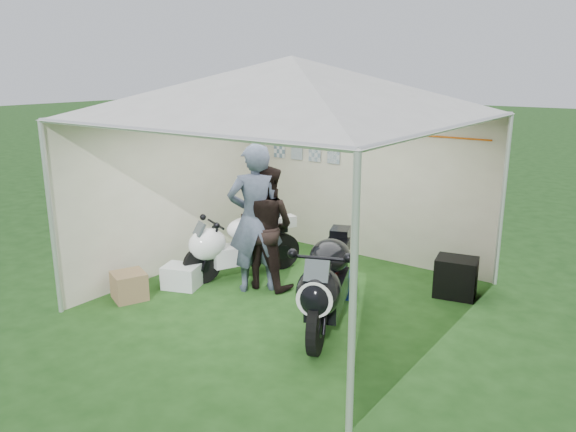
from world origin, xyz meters
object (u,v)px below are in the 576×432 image
canopy_tent (293,93)px  motorcycle_black (327,281)px  person_blue_jacket (255,218)px  paddock_stand (339,284)px  crate_0 (182,276)px  crate_1 (129,286)px  equipment_box (456,277)px  person_dark_jacket (266,227)px  motorcycle_white (237,244)px

canopy_tent → motorcycle_black: size_ratio=2.88×
canopy_tent → person_blue_jacket: size_ratio=2.89×
paddock_stand → crate_0: (-1.87, -0.98, -0.01)m
motorcycle_black → crate_1: 2.62m
paddock_stand → canopy_tent: bearing=-143.9°
canopy_tent → equipment_box: bearing=36.1°
paddock_stand → crate_0: size_ratio=0.92×
person_dark_jacket → crate_1: (-1.15, -1.37, -0.65)m
motorcycle_white → paddock_stand: bearing=33.6°
equipment_box → crate_1: bearing=-142.9°
crate_0 → crate_1: size_ratio=1.18×
motorcycle_black → crate_0: (-2.22, -0.11, -0.41)m
motorcycle_white → paddock_stand: motorcycle_white is taller
motorcycle_white → person_dark_jacket: person_dark_jacket is taller
motorcycle_white → person_blue_jacket: 0.74m
paddock_stand → person_dark_jacket: bearing=-164.4°
crate_1 → person_blue_jacket: bearing=47.3°
motorcycle_white → motorcycle_black: bearing=6.1°
canopy_tent → crate_1: canopy_tent is taller
motorcycle_white → person_blue_jacket: (0.51, -0.21, 0.49)m
motorcycle_black → crate_0: motorcycle_black is taller
person_blue_jacket → crate_1: size_ratio=4.98×
crate_0 → paddock_stand: bearing=27.7°
paddock_stand → equipment_box: size_ratio=0.84×
paddock_stand → equipment_box: 1.50m
person_dark_jacket → crate_0: (-0.89, -0.71, -0.67)m
motorcycle_black → person_blue_jacket: 1.49m
person_blue_jacket → crate_0: 1.30m
motorcycle_black → person_dark_jacket: 1.48m
motorcycle_black → equipment_box: motorcycle_black is taller
equipment_box → crate_0: size_ratio=1.10×
equipment_box → crate_1: equipment_box is taller
paddock_stand → person_dark_jacket: (-0.98, -0.27, 0.67)m
motorcycle_white → crate_1: motorcycle_white is taller
motorcycle_black → crate_1: size_ratio=5.01×
paddock_stand → person_blue_jacket: size_ratio=0.22×
equipment_box → motorcycle_black: bearing=-116.1°
person_blue_jacket → paddock_stand: bearing=156.2°
motorcycle_white → person_blue_jacket: bearing=2.8°
crate_0 → canopy_tent: bearing=24.4°
person_blue_jacket → motorcycle_white: bearing=-69.3°
paddock_stand → person_blue_jacket: bearing=-156.5°
canopy_tent → motorcycle_black: 2.24m
equipment_box → person_blue_jacket: bearing=-149.3°
person_dark_jacket → person_blue_jacket: 0.23m
motorcycle_black → person_blue_jacket: size_ratio=1.01×
crate_0 → motorcycle_black: bearing=2.8°
motorcycle_black → person_dark_jacket: (-1.33, 0.60, 0.26)m
motorcycle_white → person_blue_jacket: size_ratio=0.84×
canopy_tent → paddock_stand: (0.49, 0.35, -2.41)m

